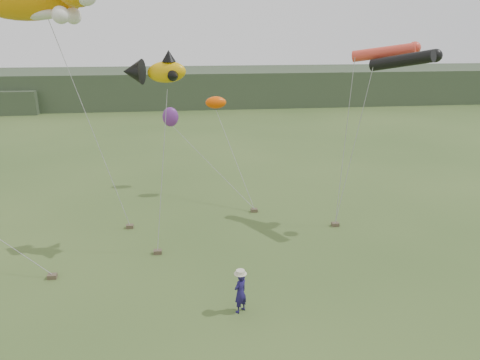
% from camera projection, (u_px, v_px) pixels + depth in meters
% --- Properties ---
extents(ground, '(120.00, 120.00, 0.00)m').
position_uv_depth(ground, '(258.00, 304.00, 15.72)').
color(ground, '#385123').
rests_on(ground, ground).
extents(headland, '(90.00, 13.00, 4.00)m').
position_uv_depth(headland, '(174.00, 87.00, 56.91)').
color(headland, '#2D3D28').
rests_on(headland, ground).
extents(festival_attendant, '(0.61, 0.59, 1.41)m').
position_uv_depth(festival_attendant, '(240.00, 292.00, 15.07)').
color(festival_attendant, '#1C154E').
rests_on(festival_attendant, ground).
extents(sandbag_anchors, '(12.24, 5.84, 0.17)m').
position_uv_depth(sandbag_anchors, '(194.00, 235.00, 20.69)').
color(sandbag_anchors, brown).
rests_on(sandbag_anchors, ground).
extents(fish_kite, '(2.60, 1.72, 1.29)m').
position_uv_depth(fish_kite, '(154.00, 71.00, 17.73)').
color(fish_kite, '#D8A108').
rests_on(fish_kite, ground).
extents(tube_kites, '(3.11, 3.39, 1.27)m').
position_uv_depth(tube_kites, '(399.00, 56.00, 19.92)').
color(tube_kites, black).
rests_on(tube_kites, ground).
extents(misc_kites, '(3.44, 2.30, 1.88)m').
position_uv_depth(misc_kites, '(189.00, 111.00, 25.57)').
color(misc_kites, '#F24F01').
rests_on(misc_kites, ground).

